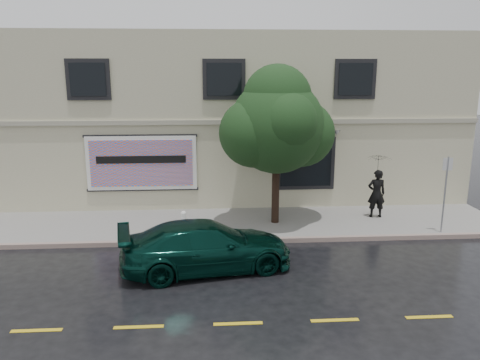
{
  "coord_description": "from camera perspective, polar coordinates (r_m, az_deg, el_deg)",
  "views": [
    {
      "loc": [
        -0.57,
        -12.92,
        5.52
      ],
      "look_at": [
        0.42,
        2.2,
        1.96
      ],
      "focal_mm": 35.0,
      "sensor_mm": 36.0,
      "label": 1
    }
  ],
  "objects": [
    {
      "name": "building",
      "position": [
        22.02,
        -2.25,
        7.93
      ],
      "size": [
        20.0,
        8.12,
        7.0
      ],
      "color": "beige",
      "rests_on": "ground"
    },
    {
      "name": "street_tree",
      "position": [
        16.35,
        4.49,
        6.53
      ],
      "size": [
        3.31,
        3.31,
        5.15
      ],
      "color": "black",
      "rests_on": "sidewalk"
    },
    {
      "name": "pedestrian",
      "position": [
        18.14,
        16.3,
        -1.58
      ],
      "size": [
        0.68,
        0.47,
        1.81
      ],
      "primitive_type": "imported",
      "rotation": [
        0.0,
        0.0,
        3.08
      ],
      "color": "black",
      "rests_on": "sidewalk"
    },
    {
      "name": "curb",
      "position": [
        15.43,
        -1.39,
        -7.47
      ],
      "size": [
        20.0,
        0.18,
        0.16
      ],
      "primitive_type": "cube",
      "color": "gray",
      "rests_on": "ground"
    },
    {
      "name": "road_marking",
      "position": [
        10.93,
        -0.24,
        -17.09
      ],
      "size": [
        19.0,
        0.12,
        0.01
      ],
      "primitive_type": "cube",
      "color": "gold",
      "rests_on": "ground"
    },
    {
      "name": "sidewalk",
      "position": [
        17.07,
        -1.63,
        -5.4
      ],
      "size": [
        20.0,
        3.5,
        0.15
      ],
      "primitive_type": "cube",
      "color": "gray",
      "rests_on": "ground"
    },
    {
      "name": "car",
      "position": [
        13.33,
        -4.1,
        -8.04
      ],
      "size": [
        5.12,
        2.98,
        1.4
      ],
      "primitive_type": "imported",
      "rotation": [
        0.0,
        0.0,
        1.76
      ],
      "color": "black",
      "rests_on": "ground"
    },
    {
      "name": "fire_hydrant",
      "position": [
        16.2,
        -6.86,
        -4.98
      ],
      "size": [
        0.29,
        0.27,
        0.7
      ],
      "rotation": [
        0.0,
        0.0,
        -0.31
      ],
      "color": "white",
      "rests_on": "sidewalk"
    },
    {
      "name": "ground",
      "position": [
        14.06,
        -1.13,
        -9.91
      ],
      "size": [
        90.0,
        90.0,
        0.0
      ],
      "primitive_type": "plane",
      "color": "black",
      "rests_on": "ground"
    },
    {
      "name": "umbrella",
      "position": [
        17.88,
        16.55,
        2.3
      ],
      "size": [
        1.03,
        1.03,
        0.7
      ],
      "primitive_type": "imported",
      "rotation": [
        0.0,
        0.0,
        0.1
      ],
      "color": "black",
      "rests_on": "pedestrian"
    },
    {
      "name": "sign_pole",
      "position": [
        17.01,
        23.75,
        -0.85
      ],
      "size": [
        0.32,
        0.06,
        2.62
      ],
      "rotation": [
        0.0,
        0.0,
        -0.08
      ],
      "color": "#A0A3A9",
      "rests_on": "sidewalk"
    },
    {
      "name": "billboard",
      "position": [
        18.36,
        -11.91,
        2.04
      ],
      "size": [
        4.3,
        0.16,
        2.2
      ],
      "color": "white",
      "rests_on": "ground"
    }
  ]
}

